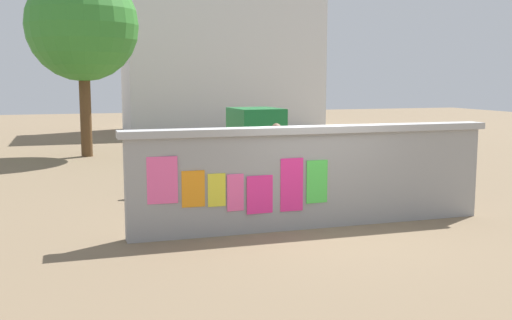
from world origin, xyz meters
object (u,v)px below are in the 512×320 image
(bicycle_far, at_px, (168,181))
(tree_roadside, at_px, (82,26))
(bicycle_near, at_px, (188,168))
(person_walking, at_px, (414,158))
(person_bystander, at_px, (276,151))
(motorcycle, at_px, (332,186))
(auto_rickshaw_truck, at_px, (290,142))

(bicycle_far, distance_m, tree_roadside, 8.99)
(bicycle_near, xyz_separation_m, tree_roadside, (-2.29, 6.15, 4.00))
(person_walking, distance_m, tree_roadside, 12.48)
(bicycle_far, relative_size, person_bystander, 1.05)
(motorcycle, bearing_deg, tree_roadside, 113.80)
(bicycle_far, distance_m, person_bystander, 2.54)
(bicycle_far, relative_size, tree_roadside, 0.27)
(motorcycle, relative_size, bicycle_far, 1.10)
(auto_rickshaw_truck, relative_size, motorcycle, 1.97)
(person_bystander, bearing_deg, bicycle_near, 127.53)
(person_bystander, height_order, tree_roadside, tree_roadside)
(person_walking, bearing_deg, tree_roadside, 121.55)
(motorcycle, bearing_deg, person_walking, -3.42)
(person_bystander, relative_size, tree_roadside, 0.26)
(bicycle_near, bearing_deg, auto_rickshaw_truck, 6.87)
(bicycle_far, xyz_separation_m, person_walking, (4.80, -2.32, 0.62))
(auto_rickshaw_truck, relative_size, person_walking, 2.27)
(bicycle_far, height_order, person_bystander, person_bystander)
(tree_roadside, bearing_deg, person_bystander, -64.63)
(auto_rickshaw_truck, relative_size, bicycle_near, 2.22)
(bicycle_far, xyz_separation_m, person_bystander, (2.43, -0.36, 0.62))
(person_walking, relative_size, person_bystander, 1.00)
(bicycle_near, bearing_deg, tree_roadside, 110.45)
(bicycle_near, xyz_separation_m, person_bystander, (1.63, -2.12, 0.62))
(auto_rickshaw_truck, xyz_separation_m, bicycle_near, (-2.89, -0.35, -0.54))
(bicycle_far, distance_m, person_walking, 5.36)
(bicycle_near, distance_m, person_walking, 5.75)
(motorcycle, xyz_separation_m, tree_roadside, (-4.47, 10.13, 3.90))
(motorcycle, height_order, tree_roadside, tree_roadside)
(motorcycle, bearing_deg, bicycle_far, 143.36)
(motorcycle, distance_m, tree_roadside, 11.74)
(person_walking, bearing_deg, motorcycle, 176.58)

